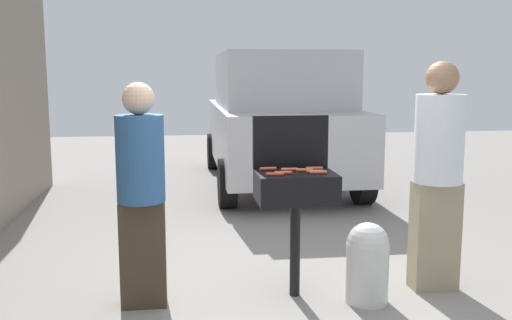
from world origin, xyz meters
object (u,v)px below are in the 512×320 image
at_px(bbq_grill, 296,192).
at_px(hot_dog_7, 314,168).
at_px(hot_dog_4, 315,171).
at_px(person_left, 141,187).
at_px(hot_dog_5, 269,169).
at_px(person_right, 438,168).
at_px(parked_minivan, 278,119).
at_px(propane_tank, 367,261).
at_px(hot_dog_0, 289,169).
at_px(hot_dog_2, 283,173).
at_px(hot_dog_3, 275,174).
at_px(hot_dog_1, 305,170).
at_px(hot_dog_6, 318,172).

relative_size(bbq_grill, hot_dog_7, 7.48).
distance_m(hot_dog_4, person_left, 1.30).
bearing_deg(hot_dog_5, bbq_grill, -36.39).
distance_m(person_right, parked_minivan, 4.52).
xyz_separation_m(hot_dog_4, parked_minivan, (0.50, 4.53, 0.04)).
distance_m(bbq_grill, hot_dog_5, 0.28).
xyz_separation_m(hot_dog_7, propane_tank, (0.34, -0.31, -0.66)).
bearing_deg(hot_dog_5, propane_tank, -26.13).
distance_m(propane_tank, person_right, 0.93).
xyz_separation_m(hot_dog_0, hot_dog_2, (-0.07, -0.14, 0.00)).
distance_m(hot_dog_3, propane_tank, 0.96).
bearing_deg(parked_minivan, person_right, 96.60).
height_order(propane_tank, person_left, person_left).
distance_m(bbq_grill, hot_dog_2, 0.20).
relative_size(hot_dog_1, hot_dog_3, 1.00).
height_order(hot_dog_0, hot_dog_3, same).
bearing_deg(person_left, parked_minivan, 77.37).
bearing_deg(hot_dog_2, hot_dog_4, 5.71).
height_order(hot_dog_0, person_right, person_right).
relative_size(hot_dog_2, hot_dog_4, 1.00).
xyz_separation_m(hot_dog_5, person_right, (1.32, -0.14, -0.00)).
bearing_deg(hot_dog_4, hot_dog_7, 78.48).
bearing_deg(person_left, hot_dog_4, 9.34).
bearing_deg(parked_minivan, hot_dog_6, 84.25).
height_order(bbq_grill, hot_dog_0, hot_dog_0).
xyz_separation_m(bbq_grill, hot_dog_7, (0.17, 0.11, 0.16)).
bearing_deg(hot_dog_7, hot_dog_0, -173.30).
distance_m(bbq_grill, person_left, 1.16).
relative_size(bbq_grill, person_right, 0.54).
height_order(hot_dog_4, hot_dog_6, same).
distance_m(hot_dog_3, person_right, 1.32).
distance_m(hot_dog_4, propane_tank, 0.78).
bearing_deg(hot_dog_3, person_left, 176.04).
height_order(hot_dog_2, person_right, person_right).
height_order(person_left, parked_minivan, parked_minivan).
xyz_separation_m(hot_dog_1, propane_tank, (0.44, -0.25, -0.66)).
bearing_deg(hot_dog_1, hot_dog_6, -56.00).
distance_m(hot_dog_2, person_left, 1.05).
xyz_separation_m(hot_dog_4, hot_dog_6, (0.01, -0.04, 0.00)).
xyz_separation_m(hot_dog_0, parked_minivan, (0.67, 4.41, 0.04)).
distance_m(hot_dog_3, hot_dog_6, 0.34).
bearing_deg(hot_dog_0, hot_dog_6, -39.56).
distance_m(person_left, person_right, 2.29).
bearing_deg(propane_tank, hot_dog_4, 155.55).
xyz_separation_m(hot_dog_0, hot_dog_5, (-0.15, 0.06, 0.00)).
relative_size(hot_dog_2, propane_tank, 0.21).
height_order(hot_dog_4, person_left, person_left).
bearing_deg(person_left, hot_dog_2, 8.07).
relative_size(hot_dog_5, propane_tank, 0.21).
bearing_deg(bbq_grill, hot_dog_2, -150.78).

